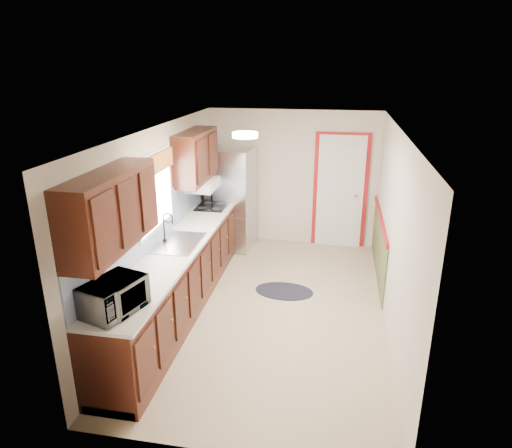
% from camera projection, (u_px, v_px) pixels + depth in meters
% --- Properties ---
extents(room_shell, '(3.20, 5.20, 2.52)m').
position_uv_depth(room_shell, '(272.00, 225.00, 5.81)').
color(room_shell, tan).
rests_on(room_shell, ground).
extents(kitchen_run, '(0.63, 4.00, 2.20)m').
position_uv_depth(kitchen_run, '(174.00, 255.00, 5.88)').
color(kitchen_run, '#36130C').
rests_on(kitchen_run, ground).
extents(back_wall_trim, '(1.12, 2.30, 2.08)m').
position_uv_depth(back_wall_trim, '(348.00, 203.00, 7.80)').
color(back_wall_trim, maroon).
rests_on(back_wall_trim, ground).
extents(ceiling_fixture, '(0.30, 0.30, 0.06)m').
position_uv_depth(ceiling_fixture, '(245.00, 135.00, 5.29)').
color(ceiling_fixture, '#FFD88C').
rests_on(ceiling_fixture, room_shell).
extents(microwave, '(0.47, 0.64, 0.39)m').
position_uv_depth(microwave, '(113.00, 293.00, 4.23)').
color(microwave, white).
rests_on(microwave, kitchen_run).
extents(refrigerator, '(0.79, 0.77, 1.78)m').
position_uv_depth(refrigerator, '(231.00, 199.00, 7.99)').
color(refrigerator, '#B7B7BC').
rests_on(refrigerator, ground).
extents(rug, '(0.87, 0.59, 0.01)m').
position_uv_depth(rug, '(284.00, 291.00, 6.65)').
color(rug, black).
rests_on(rug, ground).
extents(cooktop, '(0.46, 0.56, 0.02)m').
position_uv_depth(cooktop, '(212.00, 206.00, 7.39)').
color(cooktop, black).
rests_on(cooktop, kitchen_run).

